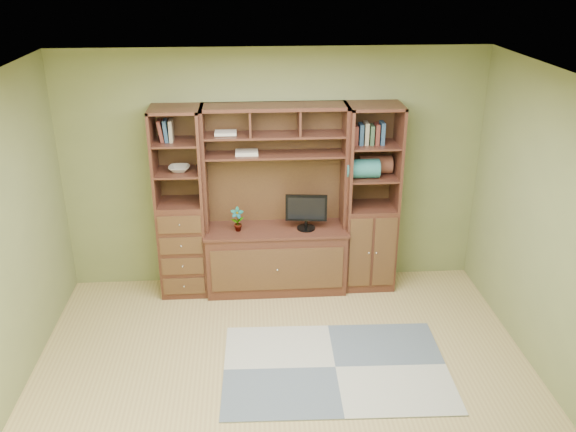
{
  "coord_description": "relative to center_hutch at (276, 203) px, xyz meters",
  "views": [
    {
      "loc": [
        -0.27,
        -4.23,
        3.42
      ],
      "look_at": [
        0.1,
        1.2,
        1.1
      ],
      "focal_mm": 38.0,
      "sensor_mm": 36.0,
      "label": 1
    }
  ],
  "objects": [
    {
      "name": "right_tower",
      "position": [
        1.02,
        0.04,
        0.0
      ],
      "size": [
        0.55,
        0.45,
        2.05
      ],
      "primitive_type": "cube",
      "color": "#472318",
      "rests_on": "ground"
    },
    {
      "name": "room",
      "position": [
        -0.01,
        -1.73,
        0.28
      ],
      "size": [
        4.6,
        4.1,
        2.64
      ],
      "color": "tan",
      "rests_on": "ground"
    },
    {
      "name": "center_hutch",
      "position": [
        0.0,
        0.0,
        0.0
      ],
      "size": [
        1.54,
        0.53,
        2.05
      ],
      "primitive_type": "cube",
      "color": "#472318",
      "rests_on": "ground"
    },
    {
      "name": "orchid",
      "position": [
        -0.41,
        -0.03,
        -0.16
      ],
      "size": [
        0.14,
        0.09,
        0.27
      ],
      "primitive_type": "imported",
      "color": "#994B34",
      "rests_on": "center_hutch"
    },
    {
      "name": "rug",
      "position": [
        0.46,
        -1.49,
        -1.02
      ],
      "size": [
        2.05,
        1.4,
        0.01
      ],
      "primitive_type": "cube",
      "rotation": [
        0.0,
        0.0,
        -0.03
      ],
      "color": "gray",
      "rests_on": "ground"
    },
    {
      "name": "magazines",
      "position": [
        -0.29,
        0.09,
        0.53
      ],
      "size": [
        0.23,
        0.17,
        0.04
      ],
      "primitive_type": "cube",
      "color": "beige",
      "rests_on": "center_hutch"
    },
    {
      "name": "left_tower",
      "position": [
        -1.0,
        0.04,
        0.0
      ],
      "size": [
        0.5,
        0.45,
        2.05
      ],
      "primitive_type": "cube",
      "color": "#472318",
      "rests_on": "ground"
    },
    {
      "name": "monitor",
      "position": [
        0.32,
        -0.03,
        -0.03
      ],
      "size": [
        0.46,
        0.24,
        0.54
      ],
      "primitive_type": "cube",
      "rotation": [
        0.0,
        0.0,
        -0.11
      ],
      "color": "black",
      "rests_on": "center_hutch"
    },
    {
      "name": "blanket_teal",
      "position": [
        0.91,
        -0.01,
        0.37
      ],
      "size": [
        0.35,
        0.2,
        0.2
      ],
      "primitive_type": "cube",
      "color": "#296D69",
      "rests_on": "right_tower"
    },
    {
      "name": "bowl",
      "position": [
        -0.99,
        0.04,
        0.39
      ],
      "size": [
        0.22,
        0.22,
        0.05
      ],
      "primitive_type": "imported",
      "color": "beige",
      "rests_on": "left_tower"
    },
    {
      "name": "blanket_red",
      "position": [
        1.07,
        0.12,
        0.36
      ],
      "size": [
        0.35,
        0.19,
        0.19
      ],
      "primitive_type": "cube",
      "color": "brown",
      "rests_on": "right_tower"
    }
  ]
}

